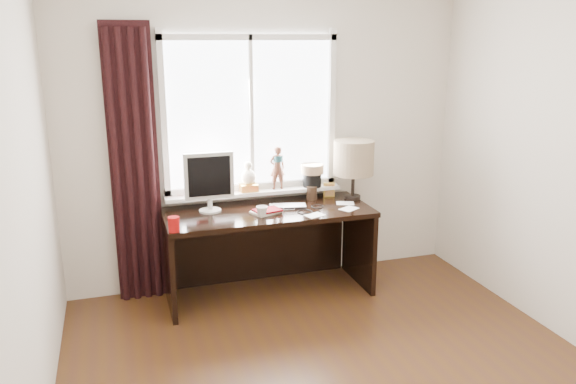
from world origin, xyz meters
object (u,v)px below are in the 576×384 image
object	(u,v)px
laptop	(288,206)
desk	(266,234)
table_lamp	(354,158)
red_cup	(174,224)
mug	(262,211)
monitor	(209,178)

from	to	relation	value
laptop	desk	xyz separation A→B (m)	(-0.18, 0.08, -0.26)
desk	table_lamp	xyz separation A→B (m)	(0.80, 0.01, 0.61)
red_cup	table_lamp	size ratio (longest dim) A/B	0.21
mug	desk	bearing A→B (deg)	69.16
mug	monitor	bearing A→B (deg)	144.55
red_cup	table_lamp	distance (m)	1.68
laptop	monitor	bearing A→B (deg)	-175.09
mug	desk	distance (m)	0.40
table_lamp	desk	bearing A→B (deg)	-179.46
table_lamp	monitor	bearing A→B (deg)	179.95
monitor	table_lamp	size ratio (longest dim) A/B	0.94
mug	monitor	size ratio (longest dim) A/B	0.19
mug	desk	world-z (taller)	mug
mug	monitor	distance (m)	0.51
laptop	table_lamp	world-z (taller)	table_lamp
desk	monitor	distance (m)	0.70
laptop	mug	bearing A→B (deg)	-134.74
laptop	monitor	xyz separation A→B (m)	(-0.64, 0.09, 0.27)
laptop	desk	world-z (taller)	laptop
red_cup	desk	distance (m)	0.94
red_cup	monitor	bearing A→B (deg)	50.28
laptop	monitor	distance (m)	0.70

